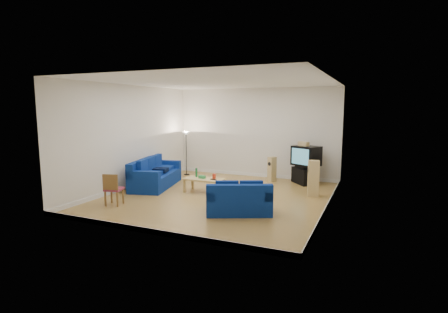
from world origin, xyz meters
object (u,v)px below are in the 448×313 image
at_px(sofa_loveseat, 239,202).
at_px(coffee_table, 204,180).
at_px(television, 306,156).
at_px(sofa_three_seat, 154,176).
at_px(tv_stand, 304,176).

xyz_separation_m(sofa_loveseat, coffee_table, (-1.70, 1.52, 0.08)).
height_order(sofa_loveseat, television, television).
height_order(sofa_three_seat, coffee_table, sofa_three_seat).
distance_m(sofa_three_seat, coffee_table, 1.84).
xyz_separation_m(coffee_table, television, (2.52, 2.46, 0.56)).
distance_m(coffee_table, television, 3.57).
relative_size(coffee_table, tv_stand, 1.40).
bearing_deg(sofa_loveseat, sofa_three_seat, 130.85).
bearing_deg(television, coffee_table, -108.91).
relative_size(coffee_table, television, 1.17).
xyz_separation_m(sofa_three_seat, television, (4.36, 2.37, 0.61)).
relative_size(sofa_loveseat, television, 1.72).
bearing_deg(sofa_loveseat, coffee_table, 113.50).
relative_size(sofa_three_seat, coffee_table, 2.06).
bearing_deg(sofa_loveseat, tv_stand, 54.33).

